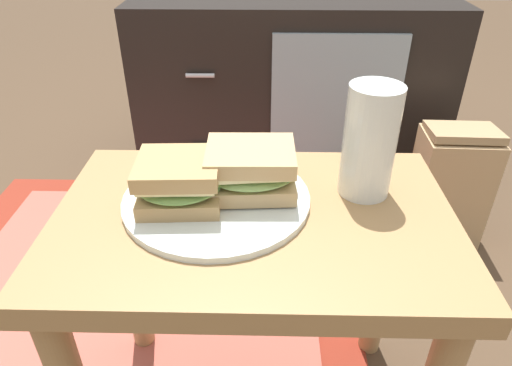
# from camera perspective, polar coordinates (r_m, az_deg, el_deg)

# --- Properties ---
(side_table) EXTENTS (0.56, 0.36, 0.46)m
(side_table) POSITION_cam_1_polar(r_m,az_deg,el_deg) (0.70, -0.23, -9.82)
(side_table) COLOR #A37A4C
(side_table) RESTS_ON ground
(tv_cabinet) EXTENTS (0.96, 0.46, 0.58)m
(tv_cabinet) POSITION_cam_1_polar(r_m,az_deg,el_deg) (1.56, 4.27, 11.86)
(tv_cabinet) COLOR black
(tv_cabinet) RESTS_ON ground
(area_rug) EXTENTS (1.08, 0.89, 0.01)m
(area_rug) POSITION_cam_1_polar(r_m,az_deg,el_deg) (1.25, -14.17, -10.60)
(area_rug) COLOR maroon
(area_rug) RESTS_ON ground
(plate) EXTENTS (0.27, 0.27, 0.01)m
(plate) POSITION_cam_1_polar(r_m,az_deg,el_deg) (0.66, -4.91, -1.93)
(plate) COLOR silver
(plate) RESTS_ON side_table
(sandwich_front) EXTENTS (0.13, 0.11, 0.07)m
(sandwich_front) POSITION_cam_1_polar(r_m,az_deg,el_deg) (0.64, -9.54, 0.20)
(sandwich_front) COLOR tan
(sandwich_front) RESTS_ON plate
(sandwich_back) EXTENTS (0.14, 0.12, 0.07)m
(sandwich_back) POSITION_cam_1_polar(r_m,az_deg,el_deg) (0.65, -0.69, 1.73)
(sandwich_back) COLOR tan
(sandwich_back) RESTS_ON plate
(beer_glass) EXTENTS (0.08, 0.08, 0.16)m
(beer_glass) POSITION_cam_1_polar(r_m,az_deg,el_deg) (0.66, 13.92, 4.80)
(beer_glass) COLOR silver
(beer_glass) RESTS_ON side_table
(paper_bag) EXTENTS (0.19, 0.15, 0.34)m
(paper_bag) POSITION_cam_1_polar(r_m,az_deg,el_deg) (1.35, 22.92, -0.28)
(paper_bag) COLOR tan
(paper_bag) RESTS_ON ground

